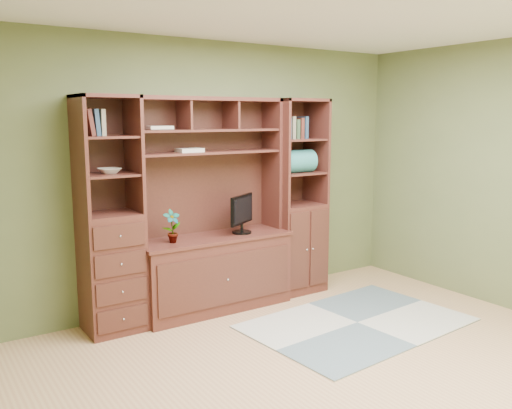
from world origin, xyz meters
TOP-DOWN VIEW (x-y plane):
  - room at (0.00, 0.00)m, footprint 4.60×4.10m
  - center_hutch at (-0.16, 1.73)m, footprint 1.54×0.53m
  - left_tower at (-1.16, 1.77)m, footprint 0.50×0.45m
  - right_tower at (0.87, 1.77)m, footprint 0.55×0.45m
  - rug at (0.73, 0.67)m, footprint 2.04×1.44m
  - monitor at (0.13, 1.70)m, footprint 0.47×0.39m
  - orchid at (-0.61, 1.70)m, footprint 0.16×0.11m
  - magazines at (-0.36, 1.82)m, footprint 0.23×0.17m
  - bowl at (-1.15, 1.77)m, footprint 0.19×0.19m
  - blanket_teal at (0.81, 1.73)m, footprint 0.41×0.24m
  - blanket_red at (0.98, 1.85)m, footprint 0.39×0.22m

SIDE VIEW (x-z plane):
  - rug at x=0.73m, z-range 0.00..0.01m
  - orchid at x=-0.61m, z-range 0.73..1.04m
  - monitor at x=0.13m, z-range 0.73..1.25m
  - center_hutch at x=-0.16m, z-range 0.00..2.05m
  - left_tower at x=-1.16m, z-range 0.00..2.05m
  - right_tower at x=0.87m, z-range 0.00..2.05m
  - room at x=0.00m, z-range -0.02..2.62m
  - blanket_red at x=0.98m, z-range 1.29..1.51m
  - blanket_teal at x=0.81m, z-range 1.29..1.53m
  - bowl at x=-1.15m, z-range 1.39..1.44m
  - magazines at x=-0.36m, z-range 1.54..1.58m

